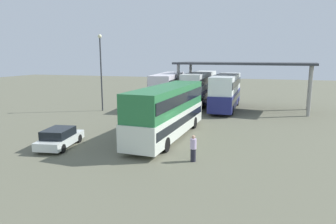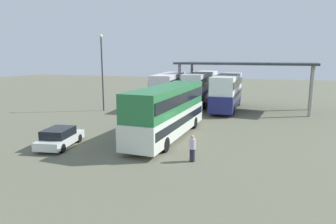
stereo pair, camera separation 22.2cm
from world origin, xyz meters
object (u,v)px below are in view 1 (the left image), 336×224
Objects in this scene: parked_hatchback at (60,138)px; double_decker_far_right at (226,90)px; double_decker_mid_row at (200,87)px; lamppost_tall at (101,64)px; double_decker_main at (168,109)px; double_decker_near_canopy at (168,89)px; pedestrian_waiting at (193,148)px.

double_decker_far_right is at bearing -34.81° from parked_hatchback.
double_decker_mid_row is 1.27× the size of lamppost_tall.
parked_hatchback is (-6.44, -4.76, -1.53)m from double_decker_main.
pedestrian_waiting is at bearing -163.54° from double_decker_near_canopy.
double_decker_near_canopy is (2.13, 18.91, 1.60)m from parked_hatchback.
parked_hatchback is 0.40× the size of double_decker_near_canopy.
double_decker_mid_row reaches higher than double_decker_main.
lamppost_tall reaches higher than pedestrian_waiting.
double_decker_far_right is (2.91, 14.15, 0.06)m from double_decker_main.
lamppost_tall is at bearing 127.94° from double_decker_mid_row.
pedestrian_waiting is at bearing -178.77° from double_decker_far_right.
double_decker_near_canopy is at bearing 20.07° from double_decker_main.
parked_hatchback is 19.10m from double_decker_near_canopy.
pedestrian_waiting is (7.38, -19.07, -1.46)m from double_decker_near_canopy.
double_decker_near_canopy is 20.50m from pedestrian_waiting.
double_decker_main is 16.39m from double_decker_mid_row.
double_decker_main is 1.11× the size of double_decker_near_canopy.
double_decker_mid_row is (3.63, 2.23, 0.05)m from double_decker_near_canopy.
double_decker_main is 1.34× the size of lamppost_tall.
double_decker_far_right is 19.13m from pedestrian_waiting.
pedestrian_waiting is (13.80, -13.90, -4.59)m from lamppost_tall.
double_decker_far_right is at bearing -8.50° from double_decker_main.
double_decker_main is at bearing -176.05° from double_decker_mid_row.
parked_hatchback is at bearing 154.47° from double_decker_far_right.
double_decker_far_right reaches higher than parked_hatchback.
double_decker_near_canopy is 8.81m from lamppost_tall.
double_decker_main is 14.45m from double_decker_far_right.
double_decker_near_canopy is (-4.31, 14.15, 0.07)m from double_decker_main.
lamppost_tall is (-10.05, -7.40, 3.08)m from double_decker_mid_row.
parked_hatchback is 0.39× the size of double_decker_far_right.
double_decker_mid_row is at bearing -63.15° from double_decker_near_canopy.
lamppost_tall is 5.33× the size of pedestrian_waiting.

